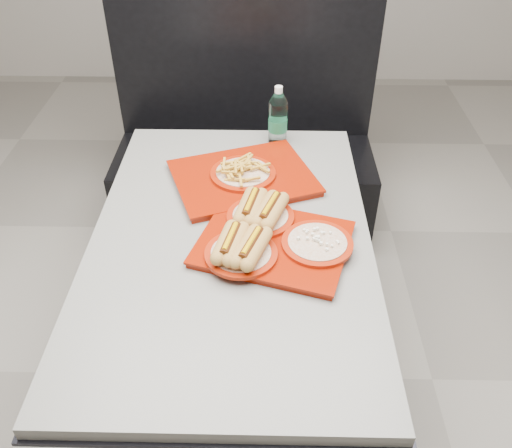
{
  "coord_description": "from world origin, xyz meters",
  "views": [
    {
      "loc": [
        0.11,
        -1.35,
        1.86
      ],
      "look_at": [
        0.08,
        -0.04,
        0.83
      ],
      "focal_mm": 38.0,
      "sensor_mm": 36.0,
      "label": 1
    }
  ],
  "objects_px": {
    "tray_near": "(268,236)",
    "water_bottle": "(278,119)",
    "booth_bench": "(245,153)",
    "diner_table": "(232,272)",
    "tray_far": "(243,175)"
  },
  "relations": [
    {
      "from": "booth_bench",
      "to": "tray_near",
      "type": "height_order",
      "value": "booth_bench"
    },
    {
      "from": "tray_far",
      "to": "booth_bench",
      "type": "bearing_deg",
      "value": 92.0
    },
    {
      "from": "booth_bench",
      "to": "diner_table",
      "type": "bearing_deg",
      "value": -90.0
    },
    {
      "from": "tray_near",
      "to": "water_bottle",
      "type": "height_order",
      "value": "water_bottle"
    },
    {
      "from": "booth_bench",
      "to": "tray_far",
      "type": "xyz_separation_m",
      "value": [
        0.03,
        -0.78,
        0.38
      ]
    },
    {
      "from": "booth_bench",
      "to": "water_bottle",
      "type": "xyz_separation_m",
      "value": [
        0.16,
        -0.49,
        0.45
      ]
    },
    {
      "from": "booth_bench",
      "to": "tray_far",
      "type": "distance_m",
      "value": 0.87
    },
    {
      "from": "diner_table",
      "to": "booth_bench",
      "type": "height_order",
      "value": "booth_bench"
    },
    {
      "from": "booth_bench",
      "to": "water_bottle",
      "type": "bearing_deg",
      "value": -72.43
    },
    {
      "from": "diner_table",
      "to": "tray_far",
      "type": "relative_size",
      "value": 2.39
    },
    {
      "from": "booth_bench",
      "to": "tray_far",
      "type": "relative_size",
      "value": 2.27
    },
    {
      "from": "diner_table",
      "to": "booth_bench",
      "type": "relative_size",
      "value": 1.05
    },
    {
      "from": "diner_table",
      "to": "tray_near",
      "type": "height_order",
      "value": "tray_near"
    },
    {
      "from": "tray_near",
      "to": "water_bottle",
      "type": "relative_size",
      "value": 2.22
    },
    {
      "from": "booth_bench",
      "to": "tray_near",
      "type": "distance_m",
      "value": 1.21
    }
  ]
}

